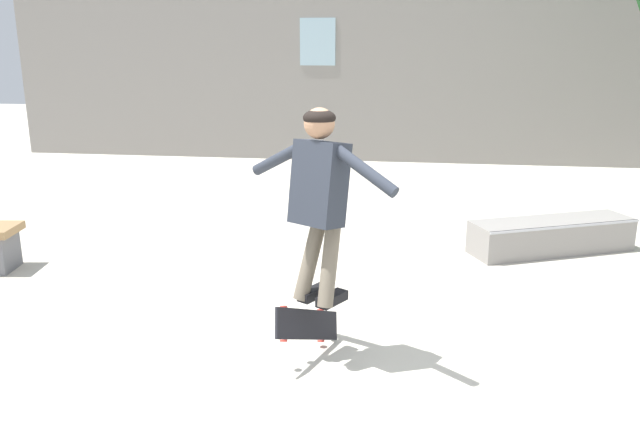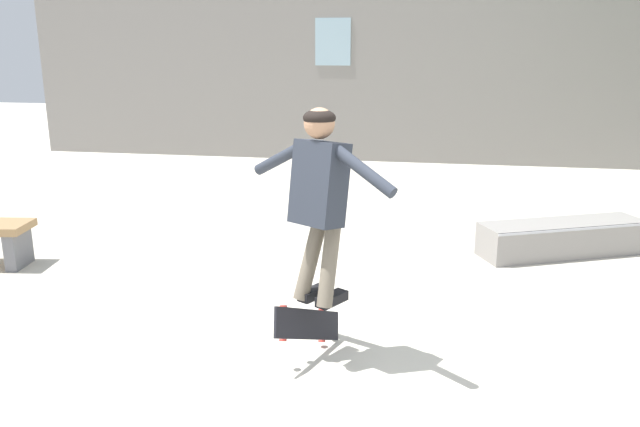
{
  "view_description": "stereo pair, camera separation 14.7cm",
  "coord_description": "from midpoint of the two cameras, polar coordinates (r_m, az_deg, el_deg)",
  "views": [
    {
      "loc": [
        0.62,
        -3.8,
        2.21
      ],
      "look_at": [
        0.0,
        0.31,
        1.11
      ],
      "focal_mm": 35.0,
      "sensor_mm": 36.0,
      "label": 1
    },
    {
      "loc": [
        0.76,
        -3.78,
        2.21
      ],
      "look_at": [
        0.0,
        0.31,
        1.11
      ],
      "focal_mm": 35.0,
      "sensor_mm": 36.0,
      "label": 2
    }
  ],
  "objects": [
    {
      "name": "skate_ledge",
      "position": [
        7.42,
        21.8,
        -2.1
      ],
      "size": [
        1.9,
        1.22,
        0.37
      ],
      "rotation": [
        0.0,
        0.0,
        0.42
      ],
      "color": "gray",
      "rests_on": "ground_plane"
    },
    {
      "name": "ground_plane",
      "position": [
        4.44,
        0.16,
        -15.04
      ],
      "size": [
        40.0,
        40.0,
        0.0
      ],
      "primitive_type": "plane",
      "color": "beige"
    },
    {
      "name": "skateboard_flipping",
      "position": [
        4.64,
        -0.19,
        -10.1
      ],
      "size": [
        0.37,
        0.74,
        0.49
      ],
      "rotation": [
        0.0,
        0.0,
        1.09
      ],
      "color": "black"
    },
    {
      "name": "skater",
      "position": [
        4.26,
        1.0,
        2.11
      ],
      "size": [
        1.11,
        0.69,
        1.38
      ],
      "rotation": [
        0.0,
        0.0,
        1.05
      ],
      "color": "#282D38"
    },
    {
      "name": "building_backdrop",
      "position": [
        12.7,
        7.52,
        15.34
      ],
      "size": [
        16.1,
        0.52,
        5.9
      ],
      "color": "gray",
      "rests_on": "ground_plane"
    }
  ]
}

